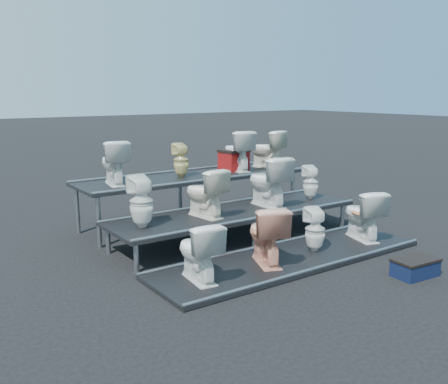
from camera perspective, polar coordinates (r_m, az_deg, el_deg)
ground at (r=8.13m, az=1.35°, el=-5.36°), size 80.00×80.00×0.00m
tier_front at (r=7.17m, az=7.59°, el=-7.56°), size 4.20×1.20×0.06m
tier_mid at (r=8.06m, az=1.36°, el=-3.80°), size 4.20×1.20×0.46m
tier_back at (r=9.06m, az=-3.51°, el=-0.80°), size 4.20×1.20×0.86m
toilet_0 at (r=6.15m, az=-2.96°, el=-6.74°), size 0.50×0.78×0.75m
toilet_1 at (r=6.75m, az=4.86°, el=-4.82°), size 0.73×0.91×0.81m
toilet_2 at (r=7.37m, az=10.36°, el=-4.23°), size 0.37×0.37×0.64m
toilet_3 at (r=8.11m, az=15.57°, el=-2.48°), size 0.67×0.88×0.79m
toilet_4 at (r=7.09m, az=-9.42°, el=-1.09°), size 0.34×0.35×0.74m
toilet_5 at (r=7.59m, az=-2.23°, el=-0.08°), size 0.50×0.78×0.75m
toilet_6 at (r=8.32m, az=5.01°, el=1.24°), size 0.51×0.85×0.84m
toilet_7 at (r=9.00m, az=9.87°, el=1.10°), size 0.35×0.35×0.60m
toilet_8 at (r=8.26m, az=-12.48°, el=3.33°), size 0.52×0.77×0.72m
toilet_9 at (r=8.81m, az=-4.93°, el=3.65°), size 0.28×0.29×0.60m
toilet_10 at (r=9.48m, az=1.53°, el=4.75°), size 0.55×0.81×0.77m
toilet_11 at (r=9.92m, az=4.86°, el=4.92°), size 0.57×0.80×0.73m
red_crate at (r=9.57m, az=1.12°, el=3.55°), size 0.53×0.45×0.35m
step_stool at (r=6.97m, az=21.00°, el=-8.16°), size 0.60×0.39×0.21m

